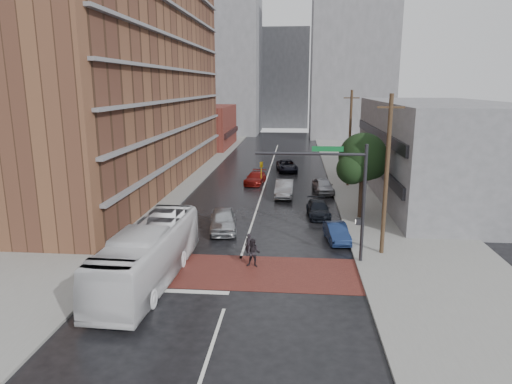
# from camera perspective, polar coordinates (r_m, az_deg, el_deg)

# --- Properties ---
(ground) EXTENTS (160.00, 160.00, 0.00)m
(ground) POSITION_cam_1_polar(r_m,az_deg,el_deg) (26.18, -2.63, -10.36)
(ground) COLOR black
(ground) RESTS_ON ground
(crosswalk) EXTENTS (14.00, 5.00, 0.02)m
(crosswalk) POSITION_cam_1_polar(r_m,az_deg,el_deg) (26.64, -2.49, -9.91)
(crosswalk) COLOR maroon
(crosswalk) RESTS_ON ground
(sidewalk_west) EXTENTS (9.00, 90.00, 0.15)m
(sidewalk_west) POSITION_cam_1_polar(r_m,az_deg,el_deg) (52.02, -11.57, 1.43)
(sidewalk_west) COLOR gray
(sidewalk_west) RESTS_ON ground
(sidewalk_east) EXTENTS (9.00, 90.00, 0.15)m
(sidewalk_east) POSITION_cam_1_polar(r_m,az_deg,el_deg) (50.54, 14.29, 0.94)
(sidewalk_east) COLOR gray
(sidewalk_east) RESTS_ON ground
(apartment_block) EXTENTS (10.00, 44.00, 28.00)m
(apartment_block) POSITION_cam_1_polar(r_m,az_deg,el_deg) (50.93, -15.47, 16.75)
(apartment_block) COLOR brown
(apartment_block) RESTS_ON ground
(storefront_west) EXTENTS (8.00, 16.00, 7.00)m
(storefront_west) POSITION_cam_1_polar(r_m,az_deg,el_deg) (79.57, -6.10, 8.13)
(storefront_west) COLOR maroon
(storefront_west) RESTS_ON ground
(building_east) EXTENTS (11.00, 26.00, 9.00)m
(building_east) POSITION_cam_1_polar(r_m,az_deg,el_deg) (46.11, 21.74, 4.85)
(building_east) COLOR gray
(building_east) RESTS_ON ground
(distant_tower_west) EXTENTS (18.00, 16.00, 32.00)m
(distant_tower_west) POSITION_cam_1_polar(r_m,az_deg,el_deg) (103.38, -4.77, 16.25)
(distant_tower_west) COLOR gray
(distant_tower_west) RESTS_ON ground
(distant_tower_east) EXTENTS (16.00, 14.00, 36.00)m
(distant_tower_east) POSITION_cam_1_polar(r_m,az_deg,el_deg) (96.66, 11.96, 17.42)
(distant_tower_east) COLOR gray
(distant_tower_east) RESTS_ON ground
(distant_tower_center) EXTENTS (12.00, 10.00, 24.00)m
(distant_tower_center) POSITION_cam_1_polar(r_m,az_deg,el_deg) (118.83, 3.58, 13.94)
(distant_tower_center) COLOR gray
(distant_tower_center) RESTS_ON ground
(street_tree) EXTENTS (4.20, 4.10, 6.90)m
(street_tree) POSITION_cam_1_polar(r_m,az_deg,el_deg) (36.64, 13.23, 3.87)
(street_tree) COLOR #332319
(street_tree) RESTS_ON ground
(signal_mast) EXTENTS (6.50, 0.30, 7.20)m
(signal_mast) POSITION_cam_1_polar(r_m,az_deg,el_deg) (27.01, 10.37, 0.74)
(signal_mast) COLOR #2D2D33
(signal_mast) RESTS_ON ground
(utility_pole_near) EXTENTS (1.60, 0.26, 10.00)m
(utility_pole_near) POSITION_cam_1_polar(r_m,az_deg,el_deg) (28.81, 16.00, 2.04)
(utility_pole_near) COLOR #473321
(utility_pole_near) RESTS_ON ground
(utility_pole_far) EXTENTS (1.60, 0.26, 10.00)m
(utility_pole_far) POSITION_cam_1_polar(r_m,az_deg,el_deg) (48.38, 11.64, 6.63)
(utility_pole_far) COLOR #473321
(utility_pole_far) RESTS_ON ground
(transit_bus) EXTENTS (3.03, 11.41, 3.16)m
(transit_bus) POSITION_cam_1_polar(r_m,az_deg,el_deg) (25.47, -13.27, -7.58)
(transit_bus) COLOR silver
(transit_bus) RESTS_ON ground
(pedestrian_a) EXTENTS (0.62, 0.52, 1.47)m
(pedestrian_a) POSITION_cam_1_polar(r_m,az_deg,el_deg) (28.63, -0.90, -6.66)
(pedestrian_a) COLOR black
(pedestrian_a) RESTS_ON ground
(pedestrian_b) EXTENTS (0.89, 0.72, 1.72)m
(pedestrian_b) POSITION_cam_1_polar(r_m,az_deg,el_deg) (27.00, -0.33, -7.63)
(pedestrian_b) COLOR black
(pedestrian_b) RESTS_ON ground
(car_travel_a) EXTENTS (2.60, 5.00, 1.62)m
(car_travel_a) POSITION_cam_1_polar(r_m,az_deg,el_deg) (33.52, -4.13, -3.56)
(car_travel_a) COLOR #B9BCC1
(car_travel_a) RESTS_ON ground
(car_travel_b) EXTENTS (1.74, 4.81, 1.58)m
(car_travel_b) POSITION_cam_1_polar(r_m,az_deg,el_deg) (43.83, 3.56, 0.44)
(car_travel_b) COLOR #A0A3A7
(car_travel_b) RESTS_ON ground
(car_travel_c) EXTENTS (2.41, 4.67, 1.30)m
(car_travel_c) POSITION_cam_1_polar(r_m,az_deg,el_deg) (49.42, -0.08, 1.76)
(car_travel_c) COLOR maroon
(car_travel_c) RESTS_ON ground
(suv_travel) EXTENTS (3.00, 5.29, 1.39)m
(suv_travel) POSITION_cam_1_polar(r_m,az_deg,el_deg) (56.90, 3.89, 3.31)
(suv_travel) COLOR black
(suv_travel) RESTS_ON ground
(car_parked_near) EXTENTS (1.78, 3.90, 1.24)m
(car_parked_near) POSITION_cam_1_polar(r_m,az_deg,el_deg) (31.83, 10.05, -5.01)
(car_parked_near) COLOR navy
(car_parked_near) RESTS_ON ground
(car_parked_mid) EXTENTS (2.01, 4.40, 1.25)m
(car_parked_mid) POSITION_cam_1_polar(r_m,az_deg,el_deg) (37.53, 7.80, -2.11)
(car_parked_mid) COLOR black
(car_parked_mid) RESTS_ON ground
(car_parked_far) EXTENTS (2.34, 4.58, 1.49)m
(car_parked_far) POSITION_cam_1_polar(r_m,az_deg,el_deg) (45.64, 8.38, 0.78)
(car_parked_far) COLOR #93949A
(car_parked_far) RESTS_ON ground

